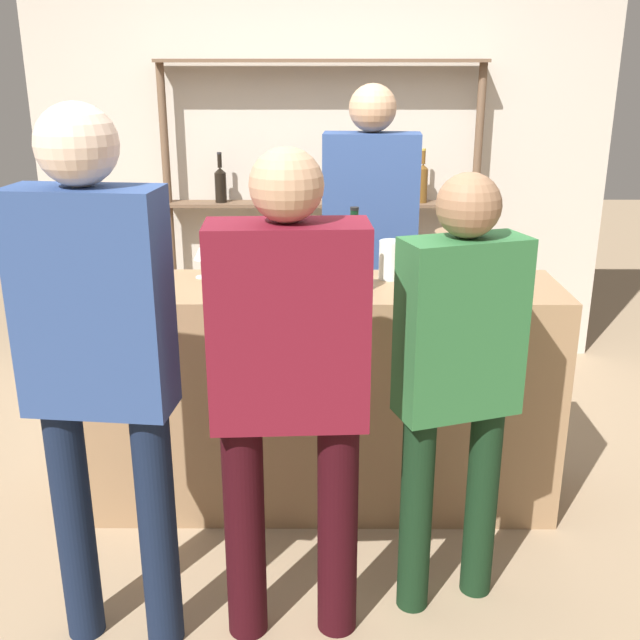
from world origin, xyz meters
TOP-DOWN VIEW (x-y plane):
  - ground_plane at (0.00, 0.00)m, footprint 16.00×16.00m
  - bar_counter at (0.00, 0.00)m, footprint 2.02×0.52m
  - back_wall at (0.00, 1.86)m, footprint 3.62×0.12m
  - back_shelf at (-0.00, 1.68)m, footprint 1.97×0.18m
  - counter_bottle_0 at (0.13, -0.10)m, footprint 0.08×0.08m
  - counter_bottle_1 at (-0.80, 0.08)m, footprint 0.08×0.08m
  - counter_bottle_2 at (-0.12, -0.16)m, footprint 0.07×0.07m
  - wine_glass at (-0.51, 0.13)m, footprint 0.07×0.07m
  - ice_bucket at (0.59, 0.02)m, footprint 0.24×0.24m
  - cork_jar at (0.30, 0.11)m, footprint 0.10×0.10m
  - customer_center at (-0.09, -0.84)m, footprint 0.50×0.24m
  - customer_left at (-0.67, -0.88)m, footprint 0.46×0.24m
  - server_behind_counter at (0.25, 0.81)m, footprint 0.50×0.24m
  - customer_right at (0.46, -0.68)m, footprint 0.44×0.30m

SIDE VIEW (x-z plane):
  - ground_plane at x=0.00m, z-range 0.00..0.00m
  - bar_counter at x=0.00m, z-range 0.00..1.01m
  - customer_right at x=0.46m, z-range 0.14..1.71m
  - customer_center at x=-0.09m, z-range 0.13..1.79m
  - server_behind_counter at x=0.25m, z-range 0.15..1.95m
  - customer_left at x=-0.67m, z-range 0.17..1.95m
  - cork_jar at x=0.30m, z-range 1.00..1.17m
  - wine_glass at x=-0.51m, z-range 1.04..1.19m
  - ice_bucket at x=0.59m, z-range 1.01..1.23m
  - counter_bottle_1 at x=-0.80m, z-range 0.97..1.30m
  - counter_bottle_0 at x=0.13m, z-range 0.97..1.31m
  - counter_bottle_2 at x=-0.12m, z-range 0.97..1.31m
  - back_shelf at x=0.00m, z-range 0.30..2.21m
  - back_wall at x=0.00m, z-range 0.00..2.80m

